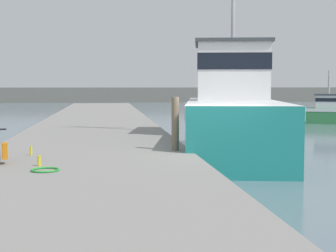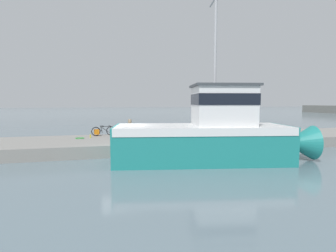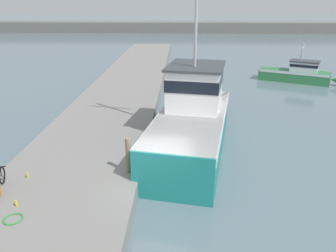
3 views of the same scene
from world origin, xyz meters
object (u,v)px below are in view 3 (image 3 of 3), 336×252
at_px(fishing_boat_main, 193,118).
at_px(water_bottle_by_bike, 28,175).
at_px(mooring_post, 128,156).
at_px(water_bottle_on_curb, 16,203).
at_px(boat_green_anchored, 298,73).

xyz_separation_m(fishing_boat_main, water_bottle_by_bike, (-6.53, -4.75, -0.73)).
height_order(fishing_boat_main, mooring_post, fishing_boat_main).
xyz_separation_m(water_bottle_on_curb, water_bottle_by_bike, (-0.44, 1.85, 0.00)).
bearing_deg(water_bottle_on_curb, mooring_post, 35.51).
bearing_deg(mooring_post, boat_green_anchored, 55.58).
relative_size(boat_green_anchored, water_bottle_by_bike, 30.22).
distance_m(fishing_boat_main, mooring_post, 4.94).
bearing_deg(water_bottle_by_bike, boat_green_anchored, 49.19).
distance_m(mooring_post, water_bottle_by_bike, 3.96).
height_order(boat_green_anchored, water_bottle_by_bike, boat_green_anchored).
bearing_deg(water_bottle_by_bike, water_bottle_on_curb, -76.60).
relative_size(fishing_boat_main, mooring_post, 7.50).
xyz_separation_m(boat_green_anchored, water_bottle_by_bike, (-16.75, -19.40, 0.06)).
height_order(mooring_post, water_bottle_by_bike, mooring_post).
height_order(boat_green_anchored, water_bottle_on_curb, boat_green_anchored).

